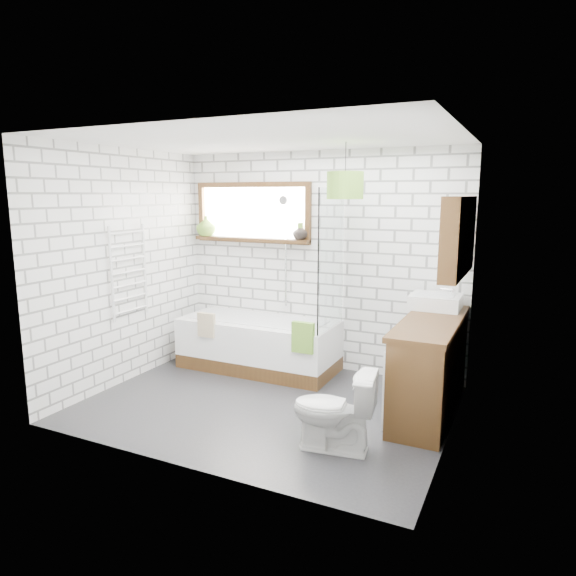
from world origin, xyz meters
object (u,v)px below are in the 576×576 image
at_px(basin, 436,301).
at_px(toilet, 334,410).
at_px(vanity, 430,366).
at_px(pendant, 345,185).
at_px(bathtub, 259,344).

distance_m(basin, toilet, 1.77).
distance_m(vanity, basin, 0.72).
height_order(vanity, pendant, pendant).
bearing_deg(toilet, bathtub, -143.00).
height_order(bathtub, basin, basin).
distance_m(bathtub, toilet, 2.08).
bearing_deg(bathtub, toilet, -44.75).
relative_size(vanity, pendant, 4.44).
distance_m(basin, pendant, 1.48).
xyz_separation_m(vanity, basin, (-0.06, 0.50, 0.51)).
bearing_deg(basin, pendant, -149.51).
xyz_separation_m(bathtub, pendant, (1.15, -0.37, 1.81)).
xyz_separation_m(basin, toilet, (-0.49, -1.58, -0.62)).
bearing_deg(bathtub, basin, 3.32).
bearing_deg(pendant, bathtub, 162.40).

